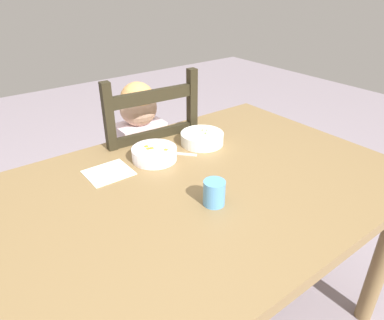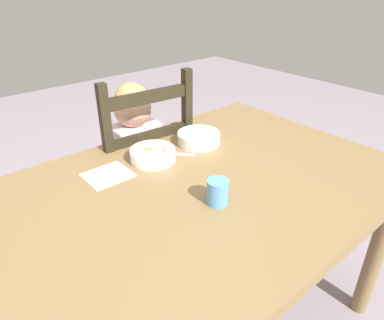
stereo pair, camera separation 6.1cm
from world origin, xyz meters
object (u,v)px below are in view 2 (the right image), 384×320
at_px(drinking_cup, 218,192).
at_px(dining_chair, 140,181).
at_px(spoon, 171,153).
at_px(child_figure, 139,152).
at_px(bowl_of_peas, 199,138).
at_px(bowl_of_carrots, 153,154).
at_px(dining_table, 192,209).

bearing_deg(drinking_cup, dining_chair, 79.90).
xyz_separation_m(spoon, drinking_cup, (-0.09, -0.35, 0.04)).
bearing_deg(child_figure, bowl_of_peas, -68.37).
relative_size(dining_chair, drinking_cup, 12.80).
xyz_separation_m(child_figure, bowl_of_carrots, (-0.12, -0.29, 0.14)).
distance_m(child_figure, spoon, 0.32).
xyz_separation_m(dining_table, bowl_of_peas, (0.24, 0.24, 0.12)).
relative_size(bowl_of_carrots, spoon, 1.47).
relative_size(child_figure, bowl_of_peas, 5.40).
distance_m(dining_table, child_figure, 0.54).
bearing_deg(drinking_cup, bowl_of_peas, 56.49).
distance_m(dining_chair, spoon, 0.41).
distance_m(dining_chair, child_figure, 0.16).
relative_size(dining_chair, bowl_of_peas, 5.79).
relative_size(dining_chair, spoon, 8.82).
bearing_deg(dining_chair, bowl_of_peas, -67.70).
height_order(dining_table, bowl_of_carrots, bowl_of_carrots).
bearing_deg(bowl_of_carrots, dining_table, -91.92).
bearing_deg(child_figure, dining_chair, 154.87).
height_order(dining_chair, bowl_of_carrots, dining_chair).
xyz_separation_m(child_figure, spoon, (-0.03, -0.30, 0.12)).
xyz_separation_m(dining_chair, bowl_of_carrots, (-0.11, -0.29, 0.30)).
distance_m(spoon, drinking_cup, 0.37).
bearing_deg(spoon, bowl_of_carrots, 176.82).
bearing_deg(spoon, dining_table, -111.55).
bearing_deg(dining_chair, bowl_of_carrots, -110.63).
height_order(dining_chair, drinking_cup, dining_chair).
xyz_separation_m(dining_chair, spoon, (-0.03, -0.30, 0.28)).
distance_m(dining_table, bowl_of_peas, 0.36).
xyz_separation_m(dining_chair, bowl_of_peas, (0.12, -0.29, 0.30)).
relative_size(dining_table, dining_chair, 1.46).
xyz_separation_m(dining_table, drinking_cup, (0.00, -0.12, 0.13)).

